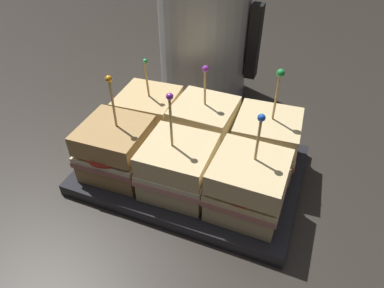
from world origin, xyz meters
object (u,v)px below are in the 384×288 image
(serving_platter, at_px, (192,169))
(sandwich_back_right, at_px, (266,141))
(sandwich_front_left, at_px, (116,149))
(sandwich_front_center, at_px, (179,167))
(kettle_steel, at_px, (204,38))
(sandwich_back_center, at_px, (203,126))
(sandwich_back_left, at_px, (149,114))
(sandwich_front_right, at_px, (248,186))

(serving_platter, relative_size, sandwich_back_right, 2.06)
(sandwich_front_left, relative_size, sandwich_front_center, 1.02)
(sandwich_front_left, xyz_separation_m, kettle_steel, (0.02, 0.28, 0.06))
(serving_platter, relative_size, kettle_steel, 1.24)
(serving_platter, distance_m, sandwich_back_center, 0.07)
(serving_platter, bearing_deg, sandwich_back_right, 26.67)
(sandwich_back_left, relative_size, kettle_steel, 0.53)
(sandwich_front_center, height_order, sandwich_front_right, sandwich_front_center)
(sandwich_back_left, bearing_deg, sandwich_front_center, -45.64)
(sandwich_front_left, bearing_deg, kettle_steel, 84.96)
(sandwich_back_right, relative_size, kettle_steel, 0.60)
(sandwich_front_center, height_order, sandwich_back_center, sandwich_front_center)
(sandwich_front_right, height_order, sandwich_back_right, sandwich_back_right)
(sandwich_back_left, relative_size, sandwich_back_center, 0.97)
(sandwich_back_right, height_order, kettle_steel, kettle_steel)
(sandwich_front_right, bearing_deg, kettle_steel, 119.97)
(sandwich_front_left, xyz_separation_m, sandwich_back_right, (0.19, 0.10, -0.00))
(sandwich_back_left, distance_m, sandwich_back_center, 0.09)
(sandwich_front_left, relative_size, sandwich_back_left, 1.12)
(sandwich_front_right, distance_m, sandwich_back_left, 0.21)
(sandwich_front_left, distance_m, sandwich_back_left, 0.10)
(sandwich_back_center, xyz_separation_m, kettle_steel, (-0.07, 0.19, 0.06))
(sandwich_front_right, relative_size, sandwich_back_left, 1.04)
(sandwich_back_right, bearing_deg, kettle_steel, 131.37)
(sandwich_front_right, bearing_deg, sandwich_back_right, 89.20)
(sandwich_front_right, bearing_deg, sandwich_back_left, 152.60)
(sandwich_front_center, height_order, kettle_steel, kettle_steel)
(sandwich_front_left, distance_m, sandwich_front_center, 0.10)
(sandwich_front_left, height_order, sandwich_back_left, sandwich_front_left)
(serving_platter, xyz_separation_m, sandwich_front_left, (-0.09, -0.05, 0.05))
(sandwich_front_right, height_order, sandwich_back_center, sandwich_front_right)
(sandwich_back_right, bearing_deg, sandwich_back_left, 179.77)
(serving_platter, bearing_deg, sandwich_front_right, -27.42)
(serving_platter, relative_size, sandwich_back_left, 2.33)
(sandwich_front_left, bearing_deg, serving_platter, 26.83)
(serving_platter, distance_m, sandwich_front_center, 0.07)
(sandwich_front_left, bearing_deg, sandwich_back_right, 26.75)
(sandwich_back_center, bearing_deg, sandwich_front_center, -88.90)
(sandwich_front_center, bearing_deg, sandwich_front_right, -0.50)
(sandwich_front_center, bearing_deg, sandwich_back_center, 91.10)
(sandwich_front_right, height_order, sandwich_back_left, sandwich_front_right)
(sandwich_front_right, relative_size, kettle_steel, 0.56)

